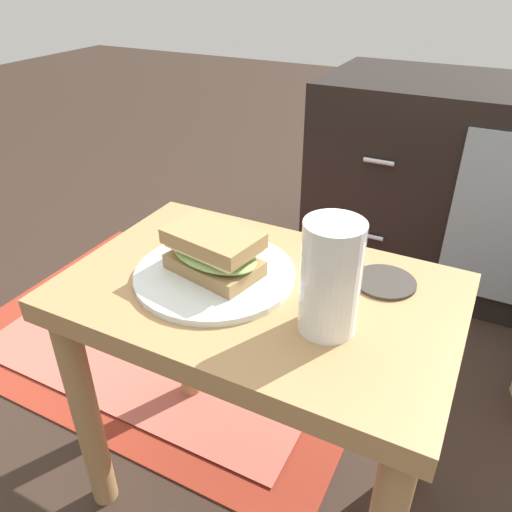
# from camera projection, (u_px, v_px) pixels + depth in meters

# --- Properties ---
(ground_plane) EXTENTS (8.00, 8.00, 0.00)m
(ground_plane) POSITION_uv_depth(u_px,v_px,m) (258.00, 486.00, 0.96)
(ground_plane) COLOR #2D2119
(side_table) EXTENTS (0.56, 0.36, 0.46)m
(side_table) POSITION_uv_depth(u_px,v_px,m) (259.00, 336.00, 0.76)
(side_table) COLOR #A37A4C
(side_table) RESTS_ON ground
(tv_cabinet) EXTENTS (0.96, 0.46, 0.58)m
(tv_cabinet) POSITION_uv_depth(u_px,v_px,m) (487.00, 190.00, 1.43)
(tv_cabinet) COLOR black
(tv_cabinet) RESTS_ON ground
(area_rug) EXTENTS (1.03, 0.74, 0.01)m
(area_rug) POSITION_uv_depth(u_px,v_px,m) (178.00, 331.00, 1.34)
(area_rug) COLOR maroon
(area_rug) RESTS_ON ground
(plate) EXTENTS (0.24, 0.24, 0.01)m
(plate) POSITION_uv_depth(u_px,v_px,m) (215.00, 274.00, 0.74)
(plate) COLOR silver
(plate) RESTS_ON side_table
(sandwich_front) EXTENTS (0.16, 0.12, 0.07)m
(sandwich_front) POSITION_uv_depth(u_px,v_px,m) (214.00, 252.00, 0.72)
(sandwich_front) COLOR #9E7A4C
(sandwich_front) RESTS_ON plate
(beer_glass) EXTENTS (0.07, 0.07, 0.15)m
(beer_glass) POSITION_uv_depth(u_px,v_px,m) (330.00, 280.00, 0.60)
(beer_glass) COLOR silver
(beer_glass) RESTS_ON side_table
(coaster) EXTENTS (0.09, 0.09, 0.01)m
(coaster) POSITION_uv_depth(u_px,v_px,m) (385.00, 282.00, 0.72)
(coaster) COLOR #332D28
(coaster) RESTS_ON side_table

